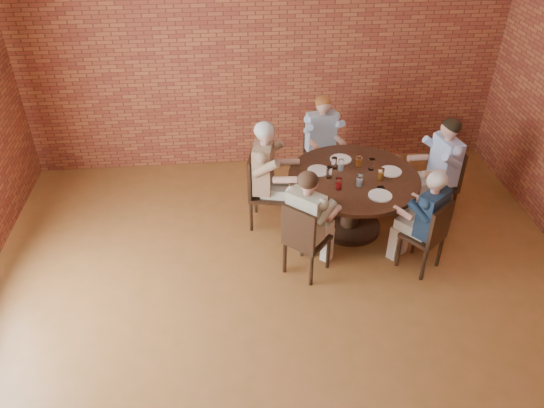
{
  "coord_description": "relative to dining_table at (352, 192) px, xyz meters",
  "views": [
    {
      "loc": [
        -0.54,
        -3.36,
        4.0
      ],
      "look_at": [
        -0.13,
        1.0,
        0.94
      ],
      "focal_mm": 35.0,
      "sensor_mm": 36.0,
      "label": 1
    }
  ],
  "objects": [
    {
      "name": "floor",
      "position": [
        -0.9,
        -1.75,
        -0.53
      ],
      "size": [
        7.0,
        7.0,
        0.0
      ],
      "primitive_type": "plane",
      "color": "brown",
      "rests_on": "ground"
    },
    {
      "name": "wall_back",
      "position": [
        -0.9,
        1.75,
        1.17
      ],
      "size": [
        7.0,
        0.0,
        7.0
      ],
      "primitive_type": "plane",
      "rotation": [
        1.57,
        0.0,
        0.0
      ],
      "color": "#974B2B",
      "rests_on": "ground"
    },
    {
      "name": "dining_table",
      "position": [
        0.0,
        0.0,
        0.0
      ],
      "size": [
        1.53,
        1.53,
        0.75
      ],
      "color": "#311C10",
      "rests_on": "floor"
    },
    {
      "name": "chair_a",
      "position": [
        1.19,
        0.21,
        -0.02
      ],
      "size": [
        0.49,
        0.49,
        0.93
      ],
      "rotation": [
        0.0,
        0.0,
        -1.4
      ],
      "color": "#311C10",
      "rests_on": "floor"
    },
    {
      "name": "diner_a",
      "position": [
        1.1,
        0.2,
        0.13
      ],
      "size": [
        0.72,
        0.62,
        1.32
      ],
      "primitive_type": null,
      "rotation": [
        0.0,
        0.0,
        -1.4
      ],
      "color": "#486ABB",
      "rests_on": "floor"
    },
    {
      "name": "chair_b",
      "position": [
        -0.2,
        1.11,
        -0.03
      ],
      "size": [
        0.46,
        0.46,
        0.91
      ],
      "rotation": [
        0.0,
        0.0,
        0.18
      ],
      "color": "#311C10",
      "rests_on": "floor"
    },
    {
      "name": "diner_b",
      "position": [
        -0.19,
        1.04,
        0.11
      ],
      "size": [
        0.6,
        0.69,
        1.28
      ],
      "primitive_type": null,
      "rotation": [
        0.0,
        0.0,
        0.18
      ],
      "color": "#9EB2C9",
      "rests_on": "floor"
    },
    {
      "name": "chair_c",
      "position": [
        -1.06,
        0.23,
        -0.01
      ],
      "size": [
        0.53,
        0.53,
        0.96
      ],
      "rotation": [
        0.0,
        0.0,
        1.36
      ],
      "color": "#311C10",
      "rests_on": "floor"
    },
    {
      "name": "diner_c",
      "position": [
        -0.97,
        0.21,
        0.16
      ],
      "size": [
        0.78,
        0.68,
        1.37
      ],
      "primitive_type": null,
      "rotation": [
        0.0,
        0.0,
        1.36
      ],
      "color": "brown",
      "rests_on": "floor"
    },
    {
      "name": "chair_d",
      "position": [
        -0.69,
        -0.77,
        -0.03
      ],
      "size": [
        0.57,
        0.57,
        0.91
      ],
      "rotation": [
        0.0,
        0.0,
        2.41
      ],
      "color": "#311C10",
      "rests_on": "floor"
    },
    {
      "name": "diner_d",
      "position": [
        -0.64,
        -0.71,
        0.11
      ],
      "size": [
        0.78,
        0.79,
        1.29
      ],
      "primitive_type": null,
      "rotation": [
        0.0,
        0.0,
        2.41
      ],
      "color": "#B49F8D",
      "rests_on": "floor"
    },
    {
      "name": "chair_e",
      "position": [
        0.66,
        -0.82,
        -0.04
      ],
      "size": [
        0.54,
        0.54,
        0.88
      ],
      "rotation": [
        0.0,
        0.0,
        3.82
      ],
      "color": "#311C10",
      "rests_on": "floor"
    },
    {
      "name": "diner_e",
      "position": [
        0.61,
        -0.76,
        0.09
      ],
      "size": [
        0.73,
        0.75,
        1.24
      ],
      "primitive_type": null,
      "rotation": [
        0.0,
        0.0,
        3.82
      ],
      "color": "#15273C",
      "rests_on": "floor"
    },
    {
      "name": "plate_a",
      "position": [
        0.45,
        0.05,
        0.23
      ],
      "size": [
        0.26,
        0.26,
        0.01
      ],
      "primitive_type": "cylinder",
      "color": "white",
      "rests_on": "dining_table"
    },
    {
      "name": "plate_b",
      "position": [
        -0.08,
        0.39,
        0.23
      ],
      "size": [
        0.26,
        0.26,
        0.01
      ],
      "primitive_type": "cylinder",
      "color": "white",
      "rests_on": "dining_table"
    },
    {
      "name": "plate_c",
      "position": [
        -0.39,
        0.15,
        0.23
      ],
      "size": [
        0.26,
        0.26,
        0.01
      ],
      "primitive_type": "cylinder",
      "color": "white",
      "rests_on": "dining_table"
    },
    {
      "name": "plate_d",
      "position": [
        0.19,
        -0.43,
        0.23
      ],
      "size": [
        0.26,
        0.26,
        0.01
      ],
      "primitive_type": "cylinder",
      "color": "white",
      "rests_on": "dining_table"
    },
    {
      "name": "glass_a",
      "position": [
        0.23,
        0.13,
        0.29
      ],
      "size": [
        0.07,
        0.07,
        0.14
      ],
      "primitive_type": "cylinder",
      "color": "white",
      "rests_on": "dining_table"
    },
    {
      "name": "glass_b",
      "position": [
        0.1,
        0.23,
        0.29
      ],
      "size": [
        0.07,
        0.07,
        0.14
      ],
      "primitive_type": "cylinder",
      "color": "white",
      "rests_on": "dining_table"
    },
    {
      "name": "glass_c",
      "position": [
        -0.2,
        0.2,
        0.29
      ],
      "size": [
        0.07,
        0.07,
        0.14
      ],
      "primitive_type": "cylinder",
      "color": "white",
      "rests_on": "dining_table"
    },
    {
      "name": "glass_d",
      "position": [
        -0.13,
        0.15,
        0.29
      ],
      "size": [
        0.07,
        0.07,
        0.14
      ],
      "primitive_type": "cylinder",
      "color": "white",
      "rests_on": "dining_table"
    },
    {
      "name": "glass_e",
      "position": [
        -0.3,
        -0.0,
        0.29
      ],
      "size": [
        0.07,
        0.07,
        0.14
      ],
      "primitive_type": "cylinder",
      "color": "white",
      "rests_on": "dining_table"
    },
    {
      "name": "glass_f",
      "position": [
        -0.23,
        -0.25,
        0.29
      ],
      "size": [
        0.07,
        0.07,
        0.14
      ],
      "primitive_type": "cylinder",
      "color": "white",
      "rests_on": "dining_table"
    },
    {
      "name": "glass_g",
      "position": [
        0.01,
        -0.2,
        0.29
      ],
      "size": [
        0.07,
        0.07,
        0.14
      ],
      "primitive_type": "cylinder",
      "color": "white",
      "rests_on": "dining_table"
    },
    {
      "name": "glass_h",
      "position": [
        0.29,
        -0.09,
        0.29
      ],
      "size": [
        0.07,
        0.07,
        0.14
      ],
      "primitive_type": "cylinder",
      "color": "white",
      "rests_on": "dining_table"
    },
    {
      "name": "smartphone",
      "position": [
        0.25,
        -0.31,
        0.23
      ],
      "size": [
        0.09,
        0.16,
        0.01
      ],
      "primitive_type": "cube",
      "rotation": [
        0.0,
        0.0,
        0.12
      ],
      "color": "black",
      "rests_on": "dining_table"
    }
  ]
}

